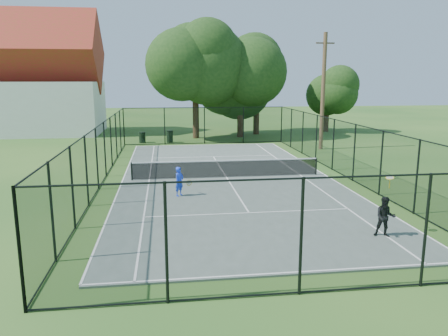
{
  "coord_description": "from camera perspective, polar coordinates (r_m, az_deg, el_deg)",
  "views": [
    {
      "loc": [
        -3.2,
        -22.69,
        5.27
      ],
      "look_at": [
        -0.54,
        -3.0,
        1.2
      ],
      "focal_mm": 35.0,
      "sensor_mm": 36.0,
      "label": 1
    }
  ],
  "objects": [
    {
      "name": "ground",
      "position": [
        23.51,
        0.33,
        -1.37
      ],
      "size": [
        120.0,
        120.0,
        0.0
      ],
      "primitive_type": "plane",
      "color": "#224F1B"
    },
    {
      "name": "tree_near_left",
      "position": [
        39.39,
        -3.78,
        12.8
      ],
      "size": [
        7.63,
        7.63,
        9.96
      ],
      "color": "#332114",
      "rests_on": "ground"
    },
    {
      "name": "tree_far_right",
      "position": [
        45.52,
        13.32,
        9.04
      ],
      "size": [
        4.27,
        4.27,
        5.65
      ],
      "color": "#332114",
      "rests_on": "ground"
    },
    {
      "name": "player_blue",
      "position": [
        19.8,
        -5.85,
        -1.76
      ],
      "size": [
        0.87,
        0.57,
        1.33
      ],
      "color": "blue",
      "rests_on": "tennis_court"
    },
    {
      "name": "trash_bin_right",
      "position": [
        36.97,
        -7.11,
        4.11
      ],
      "size": [
        0.58,
        0.58,
        1.03
      ],
      "color": "black",
      "rests_on": "ground"
    },
    {
      "name": "player_black",
      "position": [
        15.6,
        20.31,
        -5.99
      ],
      "size": [
        0.83,
        1.02,
        2.02
      ],
      "color": "black",
      "rests_on": "tennis_court"
    },
    {
      "name": "tree_near_mid",
      "position": [
        40.09,
        2.18,
        11.44
      ],
      "size": [
        6.43,
        6.43,
        8.4
      ],
      "color": "#332114",
      "rests_on": "ground"
    },
    {
      "name": "tennis_net",
      "position": [
        23.39,
        0.33,
        0.01
      ],
      "size": [
        10.08,
        0.08,
        0.95
      ],
      "color": "black",
      "rests_on": "tennis_court"
    },
    {
      "name": "building",
      "position": [
        46.77,
        -25.27,
        10.08
      ],
      "size": [
        15.3,
        8.15,
        11.87
      ],
      "color": "silver",
      "rests_on": "ground"
    },
    {
      "name": "utility_pole",
      "position": [
        33.8,
        12.82,
        9.76
      ],
      "size": [
        1.4,
        0.3,
        8.59
      ],
      "color": "#4C3823",
      "rests_on": "ground"
    },
    {
      "name": "tennis_court",
      "position": [
        23.5,
        0.33,
        -1.3
      ],
      "size": [
        11.0,
        24.0,
        0.06
      ],
      "primitive_type": "cube",
      "color": "#4E5C53",
      "rests_on": "ground"
    },
    {
      "name": "trash_bin_left",
      "position": [
        37.24,
        -10.63,
        3.96
      ],
      "size": [
        0.58,
        0.58,
        0.91
      ],
      "color": "black",
      "rests_on": "ground"
    },
    {
      "name": "fence",
      "position": [
        23.22,
        0.33,
        2.24
      ],
      "size": [
        13.1,
        26.1,
        3.0
      ],
      "color": "black",
      "rests_on": "ground"
    },
    {
      "name": "tree_near_right",
      "position": [
        42.33,
        4.32,
        11.8
      ],
      "size": [
        6.22,
        6.22,
        8.59
      ],
      "color": "#332114",
      "rests_on": "ground"
    }
  ]
}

